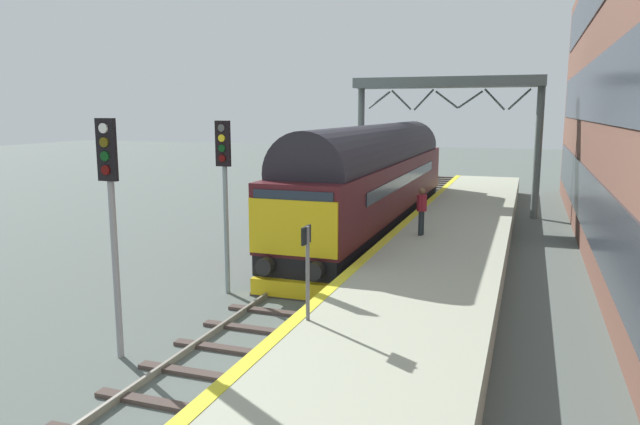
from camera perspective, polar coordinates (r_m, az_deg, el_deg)
ground_plane at (r=19.93m, az=0.81°, el=-5.54°), size 140.00×140.00×0.00m
track_main at (r=19.92m, az=0.81°, el=-5.39°), size 2.50×60.00×0.15m
station_platform at (r=19.01m, az=11.19°, el=-4.92°), size 4.00×44.00×1.01m
diesel_locomotive at (r=25.24m, az=5.23°, el=3.40°), size 2.74×18.94×4.68m
signal_post_mid at (r=13.00m, az=-19.36°, el=0.60°), size 0.44×0.22×5.10m
signal_post_far at (r=17.04m, az=-9.12°, el=2.82°), size 0.44×0.22×4.97m
platform_number_sign at (r=12.05m, az=-1.25°, el=-4.40°), size 0.10×0.44×1.95m
waiting_passenger at (r=20.71m, az=9.71°, el=0.54°), size 0.39×0.50×1.64m
overhead_footbridge at (r=31.09m, az=12.06°, el=11.12°), size 9.30×2.00×6.89m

